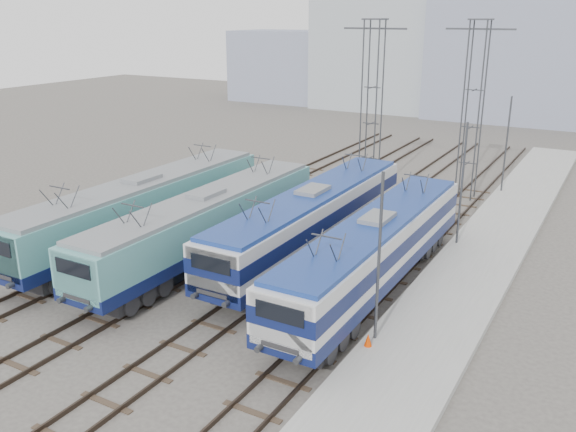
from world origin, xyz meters
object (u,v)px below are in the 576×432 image
Objects in this scene: locomotive_far_right at (374,248)px; safety_cone at (368,340)px; locomotive_center_right at (311,218)px; mast_front at (379,262)px; catenary_tower_west at (372,100)px; catenary_tower_east at (473,103)px; locomotive_center_left at (205,222)px; locomotive_far_left at (141,206)px; mast_mid at (462,187)px; mast_rear at (506,147)px.

locomotive_far_right is 5.60m from safety_cone.
locomotive_center_right is at bearing 130.69° from safety_cone.
catenary_tower_west is at bearing 113.27° from mast_front.
mast_front is at bearing -84.55° from catenary_tower_east.
locomotive_center_left is 1.46× the size of catenary_tower_west.
mast_front is at bearing -13.62° from locomotive_far_left.
catenary_tower_east is 1.71× the size of mast_mid.
mast_mid reaches higher than locomotive_center_left.
locomotive_center_right is (9.00, 2.95, -0.01)m from locomotive_far_left.
locomotive_far_left is at bearing 166.38° from mast_front.
mast_rear is (6.35, 17.33, 1.24)m from locomotive_center_right.
catenary_tower_east reaches higher than mast_front.
mast_mid is 13.88× the size of safety_cone.
mast_rear is at bearing 84.63° from locomotive_far_right.
locomotive_far_right is 19.82m from mast_rear.
catenary_tower_west reaches higher than locomotive_center_right.
safety_cone is (6.35, -7.38, -1.71)m from locomotive_center_right.
catenary_tower_east is at bearing 90.81° from locomotive_far_right.
catenary_tower_east reaches higher than locomotive_far_left.
locomotive_center_left is at bearing -175.06° from locomotive_far_right.
locomotive_far_right is at bearing -66.72° from catenary_tower_west.
locomotive_center_right is 2.53× the size of mast_mid.
locomotive_far_left is 25.46m from mast_rear.
locomotive_far_left is 17.48m from mast_mid.
locomotive_center_left is at bearing 158.65° from safety_cone.
safety_cone is (8.60, -20.71, -6.09)m from catenary_tower_west.
locomotive_far_left is 13.51m from locomotive_far_right.
mast_rear is at bearing 62.07° from locomotive_center_left.
locomotive_far_left is at bearing -151.65° from mast_mid.
mast_rear is at bearing 90.00° from mast_mid.
locomotive_center_left is at bearing -142.03° from mast_mid.
locomotive_far_right is at bearing -27.73° from locomotive_center_right.
mast_front is at bearing -18.03° from locomotive_center_left.
mast_mid is (0.00, 12.00, 0.00)m from mast_front.
locomotive_far_left is at bearing -177.50° from locomotive_far_right.
mast_front reaches higher than locomotive_center_left.
safety_cone is (10.85, -4.24, -1.63)m from locomotive_center_left.
safety_cone is (2.10, -22.71, -6.09)m from catenary_tower_east.
locomotive_center_left is 2.50× the size of mast_mid.
mast_front is at bearing -90.00° from mast_mid.
mast_front is 13.88× the size of safety_cone.
locomotive_center_left is at bearing -2.39° from locomotive_far_left.
mast_mid is (8.60, -8.00, -3.14)m from catenary_tower_west.
locomotive_far_right is 1.45× the size of catenary_tower_west.
catenary_tower_east reaches higher than locomotive_center_left.
catenary_tower_east is (-0.25, 17.69, 4.42)m from locomotive_far_right.
mast_front is 3.03m from safety_cone.
mast_mid is (10.85, 8.47, 1.32)m from locomotive_center_left.
catenary_tower_east is (13.25, 18.28, 4.37)m from locomotive_far_left.
mast_front and mast_mid have the same top height.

